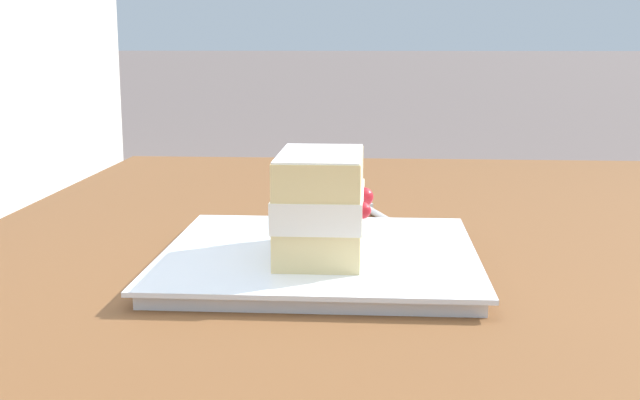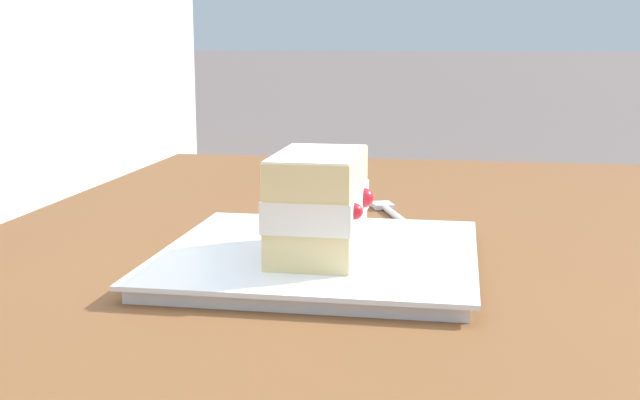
% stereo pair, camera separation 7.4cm
% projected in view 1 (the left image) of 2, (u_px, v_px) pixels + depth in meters
% --- Properties ---
extents(dessert_plate, '(0.28, 0.28, 0.02)m').
position_uv_depth(dessert_plate, '(320.00, 258.00, 0.75)').
color(dessert_plate, white).
rests_on(dessert_plate, patio_table).
extents(cake_slice, '(0.13, 0.09, 0.09)m').
position_uv_depth(cake_slice, '(321.00, 204.00, 0.72)').
color(cake_slice, '#EAD18C').
rests_on(cake_slice, dessert_plate).
extents(dessert_fork, '(0.17, 0.07, 0.01)m').
position_uv_depth(dessert_fork, '(376.00, 214.00, 0.96)').
color(dessert_fork, silver).
rests_on(dessert_fork, patio_table).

